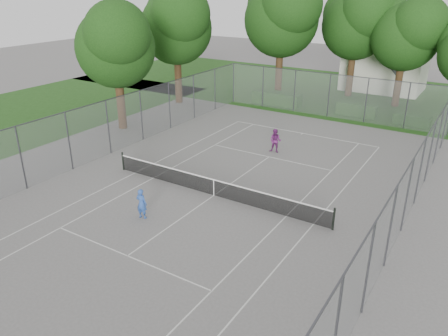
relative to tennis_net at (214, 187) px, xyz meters
The scene contains 16 objects.
ground 0.51m from the tennis_net, ahead, with size 120.00×120.00×0.00m, color slate.
grass_far 26.00m from the tennis_net, 90.00° to the left, with size 60.00×20.00×0.00m, color #1B4313.
court_markings 0.50m from the tennis_net, ahead, with size 11.03×23.83×0.01m.
tennis_net is the anchor object (origin of this frame).
perimeter_fence 1.30m from the tennis_net, ahead, with size 18.08×34.08×3.52m.
tree_far_left 22.92m from the tennis_net, 106.74° to the left, with size 7.70×7.03×11.07m.
tree_far_midleft 25.72m from the tennis_net, 91.48° to the left, with size 7.11×6.49×10.22m.
tree_far_midright 24.43m from the tennis_net, 80.12° to the left, with size 6.48×5.92×9.32m.
tree_side_back 20.35m from the tennis_net, 132.72° to the left, with size 7.11×6.49×10.22m.
tree_side_front 14.57m from the tennis_net, 154.28° to the left, with size 6.45×5.89×9.27m.
hedge_left 19.00m from the tennis_net, 105.91° to the left, with size 4.44×1.33×1.11m, color #1C4415.
hedge_mid 18.61m from the tennis_net, 83.99° to the left, with size 3.24×0.93×1.02m, color #1C4415.
hedge_right 19.34m from the tennis_net, 70.89° to the left, with size 2.70×0.99×0.81m, color #1C4415.
house 29.70m from the tennis_net, 87.31° to the left, with size 7.54×5.84×9.39m.
girl_player 4.04m from the tennis_net, 113.21° to the right, with size 0.54×0.36×1.49m, color #2D55AB.
woman_player 7.35m from the tennis_net, 90.43° to the left, with size 0.76×0.60×1.57m, color #6A2365.
Camera 1 is at (11.23, -16.92, 10.30)m, focal length 35.00 mm.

